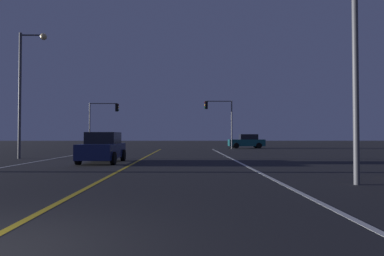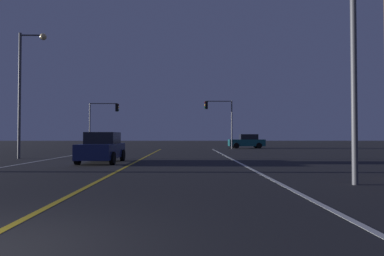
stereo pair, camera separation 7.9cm
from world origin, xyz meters
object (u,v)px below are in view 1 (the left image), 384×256
(traffic_light_near_right, at_px, (219,113))
(street_lamp_right_near, at_px, (340,9))
(car_crossing_side, at_px, (247,141))
(car_oncoming, at_px, (103,148))
(street_lamp_left_mid, at_px, (26,79))
(traffic_light_near_left, at_px, (104,115))

(traffic_light_near_right, height_order, street_lamp_right_near, street_lamp_right_near)
(traffic_light_near_right, bearing_deg, car_crossing_side, -146.88)
(car_oncoming, xyz_separation_m, street_lamp_right_near, (9.42, -8.61, 4.60))
(car_crossing_side, bearing_deg, street_lamp_left_mid, 45.83)
(traffic_light_near_right, bearing_deg, street_lamp_right_near, 92.08)
(street_lamp_right_near, distance_m, street_lamp_left_mid, 19.42)
(traffic_light_near_right, bearing_deg, traffic_light_near_left, 0.00)
(street_lamp_left_mid, bearing_deg, car_crossing_side, 45.83)
(traffic_light_near_right, height_order, street_lamp_left_mid, street_lamp_left_mid)
(street_lamp_right_near, xyz_separation_m, street_lamp_left_mid, (-15.31, 11.95, -0.21))
(street_lamp_left_mid, bearing_deg, car_oncoming, -29.54)
(car_oncoming, xyz_separation_m, traffic_light_near_right, (8.40, 19.43, 3.28))
(street_lamp_left_mid, bearing_deg, traffic_light_near_left, 85.68)
(car_oncoming, bearing_deg, car_crossing_side, 151.06)
(car_crossing_side, xyz_separation_m, street_lamp_left_mid, (-17.95, -18.48, 4.39))
(traffic_light_near_left, distance_m, street_lamp_right_near, 31.42)
(traffic_light_near_right, xyz_separation_m, traffic_light_near_left, (-13.07, 0.00, -0.19))
(car_oncoming, xyz_separation_m, street_lamp_left_mid, (-5.89, 3.34, 4.39))
(car_crossing_side, height_order, street_lamp_left_mid, street_lamp_left_mid)
(car_crossing_side, distance_m, car_oncoming, 24.93)
(car_crossing_side, relative_size, car_oncoming, 1.00)
(traffic_light_near_left, distance_m, street_lamp_left_mid, 16.19)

